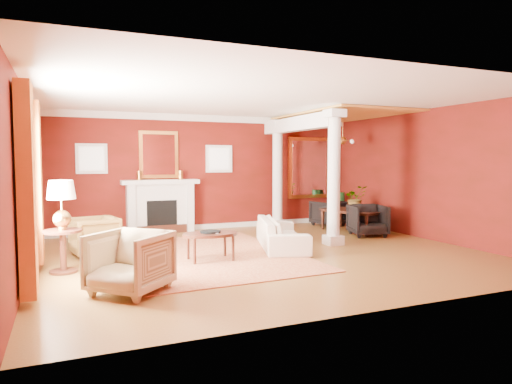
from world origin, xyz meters
name	(u,v)px	position (x,y,z in m)	size (l,w,h in m)	color
ground	(265,254)	(0.00, 0.00, 0.00)	(8.00, 8.00, 0.00)	brown
room_shell	(265,147)	(0.00, 0.00, 2.02)	(8.04, 7.04, 2.92)	maroon
fireplace	(161,206)	(-1.30, 3.32, 0.65)	(1.85, 0.42, 1.29)	silver
overmantel_mirror	(159,155)	(-1.30, 3.45, 1.90)	(0.95, 0.07, 1.15)	gold
flank_window_left	(92,159)	(-2.85, 3.46, 1.80)	(0.70, 0.07, 0.70)	silver
flank_window_right	(219,159)	(0.25, 3.46, 1.80)	(0.70, 0.07, 0.70)	silver
left_window	(30,184)	(-3.89, -0.60, 1.42)	(0.21, 2.55, 2.60)	white
column_front	(334,176)	(1.70, 0.30, 1.43)	(0.36, 0.36, 2.80)	silver
column_back	(277,173)	(1.70, 3.00, 1.43)	(0.36, 0.36, 2.80)	silver
header_beam	(298,124)	(1.70, 1.90, 2.62)	(0.30, 3.20, 0.32)	silver
amber_ceiling	(342,115)	(2.85, 1.75, 2.87)	(2.30, 3.40, 0.04)	gold
dining_mirror	(309,168)	(2.90, 3.45, 1.55)	(1.30, 0.07, 1.70)	gold
chandelier	(343,141)	(2.90, 1.80, 2.25)	(0.60, 0.62, 0.75)	#B48238
crown_trim	(210,119)	(0.00, 3.46, 2.82)	(8.00, 0.08, 0.16)	silver
base_trim	(210,226)	(0.00, 3.46, 0.06)	(8.00, 0.08, 0.12)	silver
rug	(207,255)	(-1.05, 0.27, 0.01)	(3.18, 4.23, 0.02)	maroon
sofa	(282,228)	(0.54, 0.38, 0.40)	(2.04, 0.60, 0.80)	#EEE0C8
armchair_leopard	(94,235)	(-2.97, 1.05, 0.40)	(0.78, 0.73, 0.80)	black
armchair_stripe	(130,259)	(-2.68, -1.62, 0.46)	(0.89, 0.83, 0.91)	tan
coffee_table	(210,235)	(-1.12, -0.17, 0.45)	(0.98, 0.98, 0.50)	black
coffee_book	(208,227)	(-1.17, -0.21, 0.61)	(0.17, 0.02, 0.23)	black
side_table	(62,211)	(-3.50, -0.08, 0.97)	(0.58, 0.58, 1.45)	black
dining_table	(354,214)	(3.16, 1.66, 0.42)	(1.52, 0.54, 0.85)	black
dining_chair_near	(368,219)	(3.03, 0.92, 0.40)	(0.78, 0.73, 0.81)	black
dining_chair_far	(328,212)	(3.08, 2.73, 0.38)	(0.73, 0.68, 0.75)	black
green_urn	(338,211)	(3.50, 2.86, 0.35)	(0.38, 0.38, 0.90)	#16451C
potted_plant	(356,188)	(3.18, 1.62, 1.08)	(0.54, 0.60, 0.47)	#26591E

